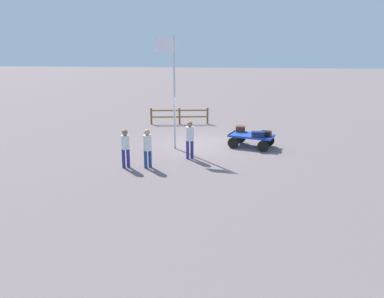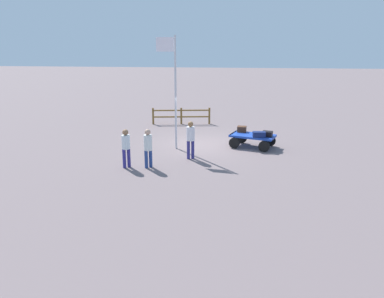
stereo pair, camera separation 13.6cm
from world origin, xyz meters
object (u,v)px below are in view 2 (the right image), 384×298
(luggage_cart, at_px, (252,138))
(flagpole, at_px, (173,82))
(suitcase_grey, at_px, (242,129))
(worker_trailing, at_px, (148,145))
(worker_lead, at_px, (191,137))
(suitcase_dark, at_px, (267,134))
(suitcase_olive, at_px, (259,134))
(worker_supervisor, at_px, (126,145))

(luggage_cart, distance_m, flagpole, 4.75)
(suitcase_grey, bearing_deg, worker_trailing, 48.03)
(luggage_cart, bearing_deg, worker_lead, 39.16)
(suitcase_dark, relative_size, flagpole, 0.10)
(suitcase_grey, relative_size, suitcase_olive, 0.78)
(worker_lead, distance_m, worker_supervisor, 2.94)
(worker_lead, relative_size, flagpole, 0.32)
(suitcase_dark, bearing_deg, flagpole, 4.63)
(worker_supervisor, bearing_deg, flagpole, -115.05)
(luggage_cart, height_order, flagpole, flagpole)
(suitcase_dark, height_order, worker_trailing, worker_trailing)
(worker_lead, distance_m, flagpole, 2.93)
(suitcase_dark, height_order, suitcase_olive, suitcase_olive)
(suitcase_grey, height_order, flagpole, flagpole)
(luggage_cart, bearing_deg, suitcase_dark, 158.32)
(luggage_cart, bearing_deg, worker_trailing, 40.36)
(suitcase_dark, distance_m, suitcase_olive, 0.45)
(suitcase_olive, relative_size, worker_lead, 0.36)
(luggage_cart, height_order, suitcase_grey, suitcase_grey)
(suitcase_dark, relative_size, suitcase_grey, 1.16)
(suitcase_grey, xyz_separation_m, suitcase_olive, (-0.81, 1.06, -0.01))
(luggage_cart, bearing_deg, suitcase_grey, -48.33)
(worker_lead, relative_size, worker_supervisor, 1.04)
(worker_trailing, height_order, worker_supervisor, worker_trailing)
(flagpole, bearing_deg, worker_supervisor, 64.95)
(luggage_cart, xyz_separation_m, worker_trailing, (4.40, 3.74, 0.48))
(suitcase_grey, distance_m, worker_trailing, 5.82)
(luggage_cart, height_order, worker_lead, worker_lead)
(luggage_cart, relative_size, worker_lead, 1.40)
(suitcase_grey, bearing_deg, flagpole, 20.33)
(worker_lead, relative_size, worker_trailing, 1.04)
(suitcase_olive, height_order, flagpole, flagpole)
(suitcase_dark, xyz_separation_m, suitcase_olive, (0.41, 0.20, 0.01))
(luggage_cart, xyz_separation_m, suitcase_dark, (-0.70, 0.28, 0.29))
(worker_lead, height_order, flagpole, flagpole)
(worker_supervisor, bearing_deg, luggage_cart, -144.21)
(suitcase_olive, height_order, worker_supervisor, worker_supervisor)
(suitcase_grey, bearing_deg, suitcase_dark, 144.81)
(luggage_cart, relative_size, flagpole, 0.44)
(suitcase_dark, bearing_deg, worker_trailing, 34.15)
(suitcase_olive, relative_size, worker_supervisor, 0.38)
(suitcase_olive, height_order, worker_lead, worker_lead)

